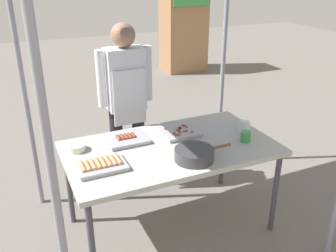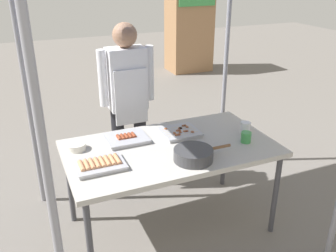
# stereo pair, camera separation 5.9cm
# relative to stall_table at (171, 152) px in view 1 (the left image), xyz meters

# --- Properties ---
(ground_plane) EXTENTS (18.00, 18.00, 0.00)m
(ground_plane) POSITION_rel_stall_table_xyz_m (0.00, 0.00, -0.70)
(ground_plane) COLOR #66605B
(stall_table) EXTENTS (1.60, 0.90, 0.75)m
(stall_table) POSITION_rel_stall_table_xyz_m (0.00, 0.00, 0.00)
(stall_table) COLOR #B7B2A8
(stall_table) RESTS_ON ground
(tray_grilled_sausages) EXTENTS (0.32, 0.28, 0.05)m
(tray_grilled_sausages) POSITION_rel_stall_table_xyz_m (-0.28, 0.23, 0.07)
(tray_grilled_sausages) COLOR #ADADB2
(tray_grilled_sausages) RESTS_ON stall_table
(tray_meat_skewers) EXTENTS (0.30, 0.27, 0.04)m
(tray_meat_skewers) POSITION_rel_stall_table_xyz_m (0.16, 0.17, 0.07)
(tray_meat_skewers) COLOR #ADADB2
(tray_meat_skewers) RESTS_ON stall_table
(tray_pork_links) EXTENTS (0.34, 0.25, 0.05)m
(tray_pork_links) POSITION_rel_stall_table_xyz_m (-0.57, -0.10, 0.08)
(tray_pork_links) COLOR #ADADB2
(tray_pork_links) RESTS_ON stall_table
(cooking_wok) EXTENTS (0.44, 0.28, 0.09)m
(cooking_wok) POSITION_rel_stall_table_xyz_m (0.06, -0.26, 0.10)
(cooking_wok) COLOR #38383A
(cooking_wok) RESTS_ON stall_table
(condiment_bowl) EXTENTS (0.14, 0.14, 0.05)m
(condiment_bowl) POSITION_rel_stall_table_xyz_m (-0.67, 0.23, 0.08)
(condiment_bowl) COLOR silver
(condiment_bowl) RESTS_ON stall_table
(drink_cup_near_edge) EXTENTS (0.08, 0.08, 0.09)m
(drink_cup_near_edge) POSITION_rel_stall_table_xyz_m (0.57, -0.16, 0.10)
(drink_cup_near_edge) COLOR #3F994C
(drink_cup_near_edge) RESTS_ON stall_table
(drink_cup_by_wok) EXTENTS (0.08, 0.08, 0.09)m
(drink_cup_by_wok) POSITION_rel_stall_table_xyz_m (0.67, -0.01, 0.10)
(drink_cup_by_wok) COLOR white
(drink_cup_by_wok) RESTS_ON stall_table
(vendor_woman) EXTENTS (0.52, 0.23, 1.58)m
(vendor_woman) POSITION_rel_stall_table_xyz_m (-0.09, 0.79, 0.24)
(vendor_woman) COLOR black
(vendor_woman) RESTS_ON ground
(neighbor_stall_left) EXTENTS (0.84, 0.63, 1.85)m
(neighbor_stall_left) POSITION_rel_stall_table_xyz_m (2.34, 4.46, 0.23)
(neighbor_stall_left) COLOR #9E724C
(neighbor_stall_left) RESTS_ON ground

